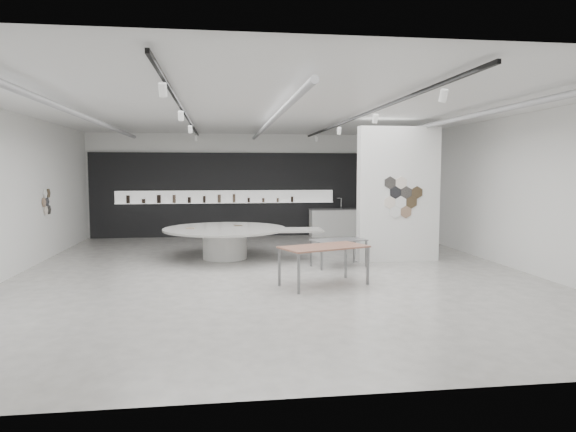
{
  "coord_description": "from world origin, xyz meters",
  "views": [
    {
      "loc": [
        -1.25,
        -12.23,
        2.42
      ],
      "look_at": [
        0.54,
        1.2,
        1.24
      ],
      "focal_mm": 32.0,
      "sensor_mm": 36.0,
      "label": 1
    }
  ],
  "objects": [
    {
      "name": "sample_table_wood",
      "position": [
        0.92,
        -1.7,
        0.78
      ],
      "size": [
        2.0,
        1.5,
        0.84
      ],
      "rotation": [
        0.0,
        0.0,
        0.37
      ],
      "color": "brown",
      "rests_on": "ground"
    },
    {
      "name": "partition_column",
      "position": [
        3.5,
        1.0,
        1.8
      ],
      "size": [
        2.2,
        0.38,
        3.6
      ],
      "color": "white",
      "rests_on": "ground"
    },
    {
      "name": "kitchen_counter",
      "position": [
        2.98,
        6.53,
        0.51
      ],
      "size": [
        1.8,
        0.72,
        1.41
      ],
      "rotation": [
        0.0,
        0.0,
        0.01
      ],
      "color": "white",
      "rests_on": "ground"
    },
    {
      "name": "back_wall_display",
      "position": [
        -0.08,
        6.93,
        1.54
      ],
      "size": [
        11.8,
        0.27,
        3.1
      ],
      "color": "black",
      "rests_on": "ground"
    },
    {
      "name": "sample_table_stone",
      "position": [
        1.73,
        0.4,
        0.63
      ],
      "size": [
        1.48,
        1.01,
        0.69
      ],
      "rotation": [
        0.0,
        0.0,
        0.28
      ],
      "color": "slate",
      "rests_on": "ground"
    },
    {
      "name": "display_island",
      "position": [
        -1.05,
        1.97,
        0.56
      ],
      "size": [
        4.37,
        3.49,
        0.87
      ],
      "rotation": [
        0.0,
        0.0,
        -0.03
      ],
      "color": "white",
      "rests_on": "ground"
    },
    {
      "name": "room",
      "position": [
        -0.09,
        -0.0,
        2.07
      ],
      "size": [
        12.02,
        14.02,
        3.82
      ],
      "color": "#B5B2AB",
      "rests_on": "ground"
    }
  ]
}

